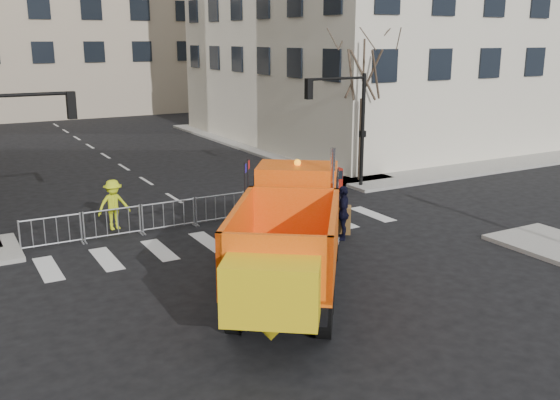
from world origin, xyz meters
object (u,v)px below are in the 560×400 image
plow_truck (290,235)px  worker (114,205)px  cop_b (318,201)px  cop_a (265,215)px  cop_c (343,213)px  newspaper_box (336,180)px

plow_truck → worker: (-2.70, 8.07, -0.67)m
cop_b → worker: size_ratio=1.05×
cop_a → worker: (-4.55, 3.17, 0.23)m
cop_a → cop_c: (2.31, -1.54, 0.13)m
cop_b → cop_c: (-0.10, -1.81, 0.00)m
cop_a → cop_c: bearing=143.4°
cop_c → worker: worker is taller
plow_truck → newspaper_box: plow_truck is taller
cop_a → cop_b: bearing=-176.5°
plow_truck → cop_a: plow_truck is taller
cop_a → worker: 5.55m
cop_b → newspaper_box: size_ratio=1.76×
cop_b → cop_c: size_ratio=1.00×
cop_a → cop_c: cop_c is taller
plow_truck → cop_b: 6.74m
cop_c → worker: bearing=-87.6°
plow_truck → cop_a: size_ratio=5.77×
cop_c → plow_truck: bearing=-14.2°
cop_a → cop_b: size_ratio=0.87×
newspaper_box → worker: bearing=-168.4°
plow_truck → cop_c: plow_truck is taller
plow_truck → worker: 8.53m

